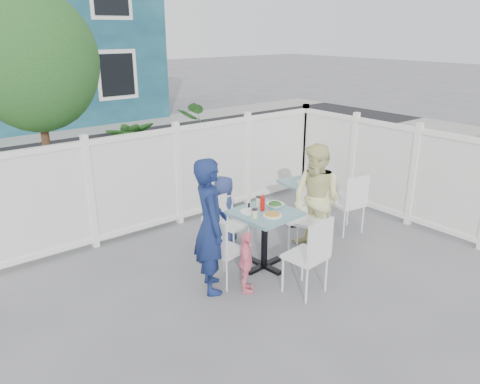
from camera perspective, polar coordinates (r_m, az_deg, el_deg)
ground at (r=6.07m, az=4.07°, el=-10.87°), size 80.00×80.00×0.00m
near_sidewalk at (r=8.96m, az=-12.59°, el=-1.00°), size 24.00×2.60×0.01m
street at (r=12.26m, az=-20.40°, el=3.73°), size 24.00×5.00×0.01m
far_sidewalk at (r=15.17m, az=-24.28°, el=6.06°), size 24.00×1.60×0.01m
fence_back at (r=7.58m, az=-7.58°, el=1.79°), size 5.86×0.08×1.60m
fence_right at (r=8.26m, az=16.84°, el=2.58°), size 0.08×3.66×1.60m
tree at (r=7.41m, az=-23.73°, el=14.25°), size 1.80×1.62×3.59m
potted_shrub_a at (r=7.98m, az=-12.67°, el=2.74°), size 1.13×1.13×1.67m
potted_shrub_b at (r=8.75m, az=-2.20°, el=4.86°), size 1.99×1.90×1.72m
main_table at (r=6.13m, az=3.03°, el=-3.98°), size 0.82×0.82×0.80m
spare_table at (r=7.59m, az=7.98°, el=0.03°), size 0.79×0.79×0.73m
chair_left at (r=5.78m, az=-2.35°, el=-6.58°), size 0.46×0.47×0.90m
chair_right at (r=6.69m, az=8.46°, el=-2.47°), size 0.59×0.60×1.00m
chair_back at (r=6.67m, az=-1.34°, el=-3.26°), size 0.44×0.43×0.84m
chair_near at (r=5.60m, az=8.72°, el=-7.16°), size 0.49×0.47×0.98m
chair_spare at (r=7.38m, az=13.39°, el=-0.94°), size 0.50×0.49×0.96m
man at (r=5.56m, az=-3.61°, el=-4.16°), size 0.62×0.72×1.67m
woman at (r=6.62m, az=9.31°, el=-0.94°), size 0.63×0.79×1.57m
boy at (r=6.84m, az=-1.95°, el=-2.31°), size 0.58×0.45×1.05m
toddler at (r=5.67m, az=0.74°, el=-8.59°), size 0.44×0.48×0.78m
plate_main at (r=5.94m, az=3.97°, el=-2.84°), size 0.24×0.24×0.02m
plate_side at (r=6.04m, az=1.11°, el=-2.39°), size 0.23×0.23×0.02m
salad_bowl at (r=6.21m, az=4.29°, el=-1.63°), size 0.23×0.23×0.06m
coffee_cup_a at (r=5.84m, az=1.78°, el=-2.69°), size 0.07×0.07×0.11m
coffee_cup_b at (r=6.24m, az=2.32°, el=-1.17°), size 0.08×0.08×0.12m
ketchup_bottle at (r=6.07m, az=2.77°, el=-1.45°), size 0.06×0.06×0.19m
salt_shaker at (r=6.19m, az=0.93°, el=-1.56°), size 0.03×0.03×0.07m
pepper_shaker at (r=6.17m, az=1.09°, el=-1.66°), size 0.03×0.03×0.07m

